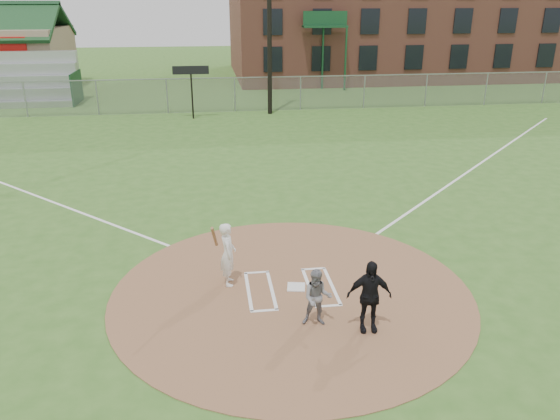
{
  "coord_description": "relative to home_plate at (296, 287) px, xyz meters",
  "views": [
    {
      "loc": [
        -1.79,
        -11.06,
        6.45
      ],
      "look_at": [
        0.0,
        2.0,
        1.3
      ],
      "focal_mm": 35.0,
      "sensor_mm": 36.0,
      "label": 1
    }
  ],
  "objects": [
    {
      "name": "dirt_circle",
      "position": [
        -0.14,
        -0.17,
        -0.02
      ],
      "size": [
        8.4,
        8.4,
        0.02
      ],
      "primitive_type": "cylinder",
      "color": "#926545",
      "rests_on": "ground"
    },
    {
      "name": "foul_line_third",
      "position": [
        -9.14,
        8.83,
        -0.03
      ],
      "size": [
        17.04,
        17.04,
        0.01
      ],
      "primitive_type": "cube",
      "rotation": [
        0.0,
        0.0,
        0.79
      ],
      "color": "white",
      "rests_on": "ground"
    },
    {
      "name": "home_plate",
      "position": [
        0.0,
        0.0,
        0.0
      ],
      "size": [
        0.49,
        0.49,
        0.03
      ],
      "primitive_type": "cube",
      "rotation": [
        0.0,
        0.0,
        -0.19
      ],
      "color": "silver",
      "rests_on": "dirt_circle"
    },
    {
      "name": "umpire",
      "position": [
        1.17,
        -1.92,
        0.77
      ],
      "size": [
        0.95,
        0.47,
        1.57
      ],
      "primitive_type": "imported",
      "rotation": [
        0.0,
        0.0,
        -0.09
      ],
      "color": "black",
      "rests_on": "dirt_circle"
    },
    {
      "name": "foul_line_first",
      "position": [
        8.86,
        8.83,
        -0.03
      ],
      "size": [
        17.04,
        17.04,
        0.01
      ],
      "primitive_type": "cube",
      "rotation": [
        0.0,
        0.0,
        -0.79
      ],
      "color": "white",
      "rests_on": "ground"
    },
    {
      "name": "catcher",
      "position": [
        0.18,
        -1.58,
        0.62
      ],
      "size": [
        0.69,
        0.58,
        1.26
      ],
      "primitive_type": "imported",
      "rotation": [
        0.0,
        0.0,
        -0.18
      ],
      "color": "gray",
      "rests_on": "dirt_circle"
    },
    {
      "name": "outfield_fence",
      "position": [
        -0.14,
        21.83,
        0.98
      ],
      "size": [
        56.08,
        0.08,
        2.03
      ],
      "color": "slate",
      "rests_on": "ground"
    },
    {
      "name": "bleachers",
      "position": [
        -13.14,
        26.03,
        1.56
      ],
      "size": [
        6.08,
        3.2,
        3.2
      ],
      "color": "#B7BABF",
      "rests_on": "ground"
    },
    {
      "name": "scoreboard_sign",
      "position": [
        -2.64,
        20.03,
        2.35
      ],
      "size": [
        2.0,
        0.1,
        2.93
      ],
      "color": "black",
      "rests_on": "ground"
    },
    {
      "name": "batter_at_plate",
      "position": [
        -1.58,
        0.42,
        0.78
      ],
      "size": [
        0.57,
        0.99,
        1.78
      ],
      "color": "white",
      "rests_on": "dirt_circle"
    },
    {
      "name": "batters_boxes",
      "position": [
        -0.14,
        -0.02,
        -0.01
      ],
      "size": [
        2.08,
        1.88,
        0.01
      ],
      "color": "white",
      "rests_on": "dirt_circle"
    },
    {
      "name": "ground",
      "position": [
        -0.14,
        -0.17,
        -0.03
      ],
      "size": [
        140.0,
        140.0,
        0.0
      ],
      "primitive_type": "plane",
      "color": "#376322",
      "rests_on": "ground"
    }
  ]
}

